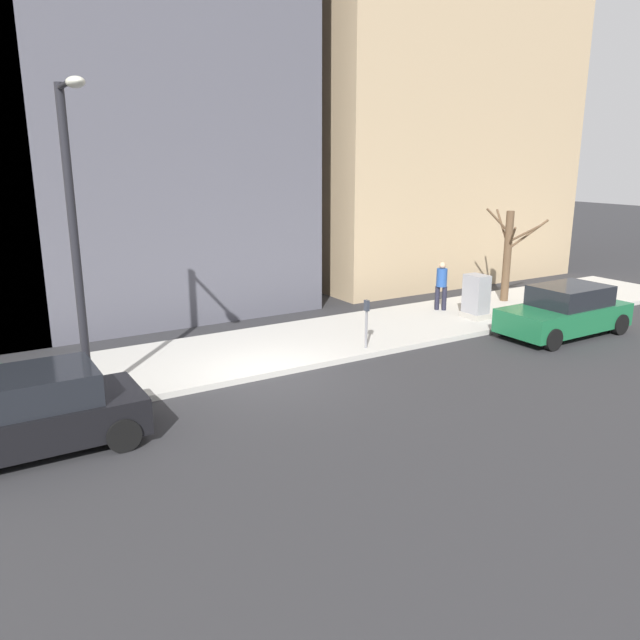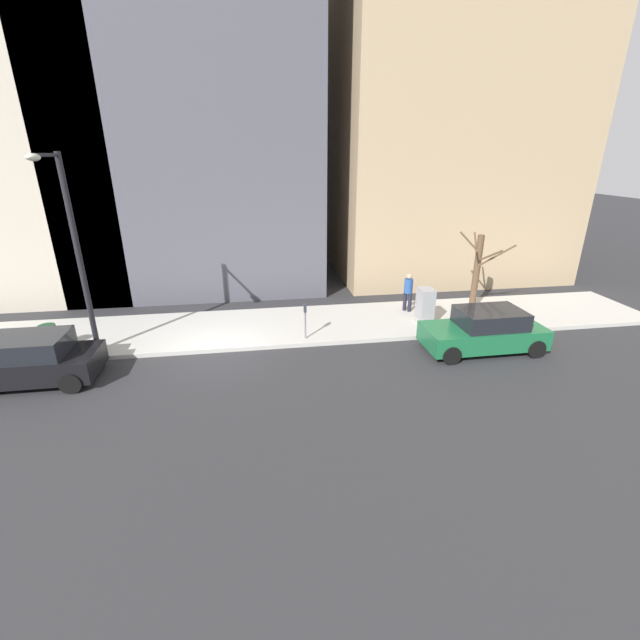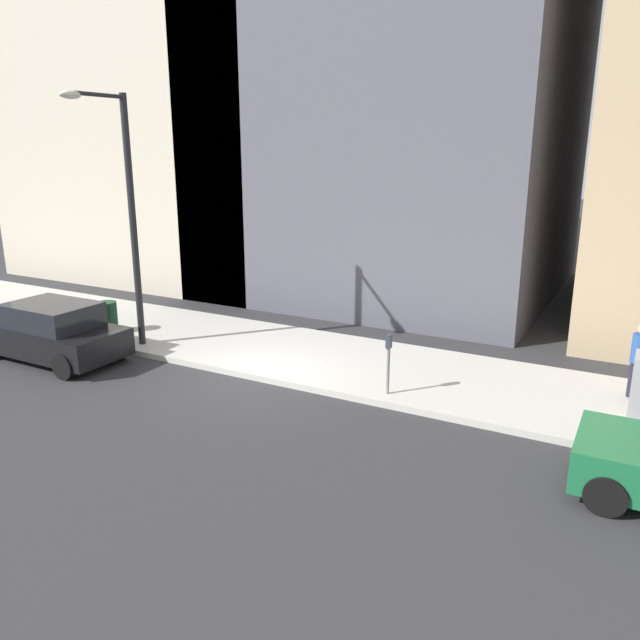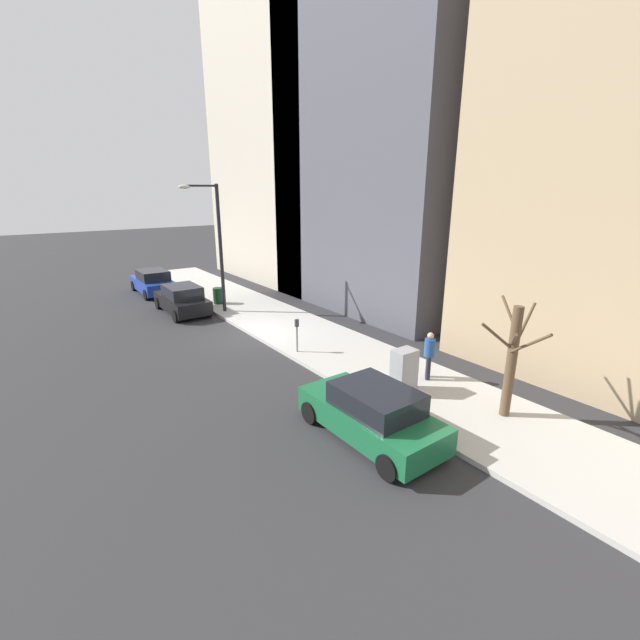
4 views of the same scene
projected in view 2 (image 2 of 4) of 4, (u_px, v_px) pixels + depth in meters
The scene contains 12 objects.
ground_plane at pixel (217, 353), 15.13m from camera, with size 120.00×120.00×0.00m, color #2B2B2D.
sidewalk at pixel (221, 329), 16.94m from camera, with size 4.00×36.00×0.15m, color #B2AFA8.
parked_car_green at pixel (485, 331), 15.10m from camera, with size 1.95×4.22×1.52m.
parked_car_black at pixel (26, 361), 12.94m from camera, with size 1.93×4.20×1.52m.
parking_meter at pixel (305, 318), 15.64m from camera, with size 0.14×0.10×1.35m.
utility_box at pixel (425, 306), 17.18m from camera, with size 0.83×0.61×1.43m.
streetlamp at pixel (72, 242), 13.33m from camera, with size 1.97×0.32×6.50m.
bare_tree at pixel (477, 270), 18.36m from camera, with size 1.66×2.05×3.37m.
trash_bin at pixel (49, 337), 14.91m from camera, with size 0.56×0.56×0.90m, color #14381E.
pedestrian_near_meter at pixel (408, 290), 18.38m from camera, with size 0.36×0.36×1.66m.
office_tower_left at pixel (444, 42), 23.03m from camera, with size 12.05×12.05×24.26m, color tan.
office_block_center at pixel (197, 115), 22.37m from camera, with size 11.82×11.82×16.88m, color #4C4C56.
Camera 2 is at (-14.05, -1.51, 6.63)m, focal length 24.00 mm.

